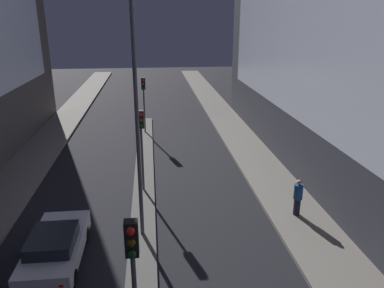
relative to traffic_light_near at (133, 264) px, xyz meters
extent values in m
cube|color=#56544F|center=(0.00, 10.91, -3.22)|extent=(1.11, 28.74, 0.14)
cube|color=black|center=(0.00, 0.03, 0.68)|extent=(0.32, 0.28, 0.90)
sphere|color=red|center=(0.00, -0.15, 0.98)|extent=(0.20, 0.20, 0.20)
sphere|color=#4C380A|center=(0.00, -0.15, 0.68)|extent=(0.20, 0.20, 0.20)
sphere|color=#0F3D19|center=(0.00, -0.15, 0.38)|extent=(0.20, 0.20, 0.20)
cylinder|color=#4C4C51|center=(0.00, 10.60, -1.46)|extent=(0.12, 0.12, 3.38)
cube|color=black|center=(0.00, 10.60, 0.68)|extent=(0.32, 0.28, 0.90)
sphere|color=red|center=(0.00, 10.42, 0.98)|extent=(0.20, 0.20, 0.20)
sphere|color=#4C380A|center=(0.00, 10.42, 0.68)|extent=(0.20, 0.20, 0.20)
sphere|color=#0F3D19|center=(0.00, 10.42, 0.38)|extent=(0.20, 0.20, 0.20)
cylinder|color=#4C4C51|center=(0.00, 21.10, -1.46)|extent=(0.12, 0.12, 3.38)
cube|color=black|center=(0.00, 21.10, 0.68)|extent=(0.32, 0.28, 0.90)
sphere|color=red|center=(0.00, 20.92, 0.98)|extent=(0.20, 0.20, 0.20)
sphere|color=#4C380A|center=(0.00, 20.92, 0.68)|extent=(0.20, 0.20, 0.20)
sphere|color=#0F3D19|center=(0.00, 20.92, 0.38)|extent=(0.20, 0.20, 0.20)
cylinder|color=#4C4C51|center=(0.00, 6.34, 1.56)|extent=(0.16, 0.16, 9.42)
cube|color=silver|center=(-3.14, 4.85, -2.63)|extent=(1.85, 4.38, 0.68)
cube|color=black|center=(-3.14, 4.52, -2.07)|extent=(1.57, 1.97, 0.46)
cube|color=red|center=(-2.50, 2.66, -2.60)|extent=(0.14, 0.04, 0.10)
cylinder|color=black|center=(-3.96, 6.20, -2.97)|extent=(0.22, 0.64, 0.64)
cylinder|color=black|center=(-2.33, 6.20, -2.97)|extent=(0.22, 0.64, 0.64)
cylinder|color=black|center=(-3.96, 3.49, -2.97)|extent=(0.22, 0.64, 0.64)
cylinder|color=black|center=(-2.33, 3.49, -2.97)|extent=(0.22, 0.64, 0.64)
cylinder|color=black|center=(7.01, 7.12, -2.72)|extent=(0.30, 0.30, 0.79)
cylinder|color=navy|center=(7.01, 7.12, -1.98)|extent=(0.40, 0.40, 0.70)
sphere|color=beige|center=(7.01, 7.12, -1.51)|extent=(0.23, 0.23, 0.23)
camera|label=1|loc=(0.57, -7.51, 5.51)|focal=35.00mm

